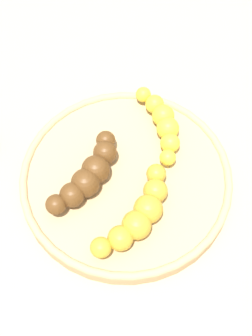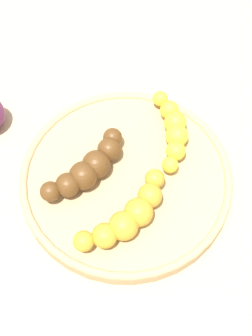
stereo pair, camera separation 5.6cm
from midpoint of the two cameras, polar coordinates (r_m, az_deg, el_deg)
ground_plane at (r=0.60m, az=-2.69°, el=-2.07°), size 2.40×2.40×0.00m
fruit_bowl at (r=0.58m, az=-2.74°, el=-1.51°), size 0.27×0.27×0.02m
banana_spotted at (r=0.53m, az=-1.43°, el=-6.01°), size 0.05×0.14×0.03m
banana_yellow at (r=0.60m, az=1.88°, el=5.34°), size 0.11×0.08×0.03m
banana_overripe at (r=0.56m, az=-7.52°, el=-1.07°), size 0.05×0.13×0.04m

